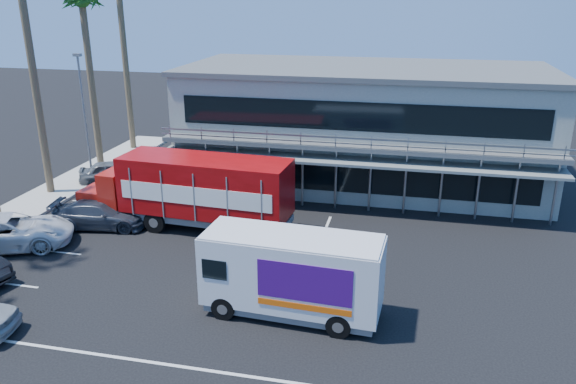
# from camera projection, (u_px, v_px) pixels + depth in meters

# --- Properties ---
(ground) EXTENTS (120.00, 120.00, 0.00)m
(ground) POSITION_uv_depth(u_px,v_px,m) (256.00, 283.00, 23.77)
(ground) COLOR black
(ground) RESTS_ON ground
(building) EXTENTS (22.40, 12.00, 7.30)m
(building) POSITION_uv_depth(u_px,v_px,m) (364.00, 125.00, 35.66)
(building) COLOR gray
(building) RESTS_ON ground
(curb_strip) EXTENTS (3.00, 32.00, 0.16)m
(curb_strip) POSITION_uv_depth(u_px,v_px,m) (33.00, 204.00, 32.32)
(curb_strip) COLOR #A5A399
(curb_strip) RESTS_ON ground
(palm_e) EXTENTS (2.80, 2.80, 12.25)m
(palm_e) POSITION_uv_depth(u_px,v_px,m) (83.00, 9.00, 35.16)
(palm_e) COLOR brown
(palm_e) RESTS_ON ground
(light_pole_far) EXTENTS (0.50, 0.25, 8.09)m
(light_pole_far) POSITION_uv_depth(u_px,v_px,m) (84.00, 112.00, 35.27)
(light_pole_far) COLOR gray
(light_pole_far) RESTS_ON ground
(red_truck) EXTENTS (11.40, 3.41, 3.79)m
(red_truck) POSITION_uv_depth(u_px,v_px,m) (192.00, 189.00, 28.69)
(red_truck) COLOR #A7160D
(red_truck) RESTS_ON ground
(white_van) EXTENTS (6.78, 2.66, 3.26)m
(white_van) POSITION_uv_depth(u_px,v_px,m) (292.00, 274.00, 20.88)
(white_van) COLOR silver
(white_van) RESTS_ON ground
(parked_car_c) EXTENTS (6.51, 4.85, 1.64)m
(parked_car_c) POSITION_uv_depth(u_px,v_px,m) (8.00, 232.00, 26.78)
(parked_car_c) COLOR silver
(parked_car_c) RESTS_ON ground
(parked_car_d) EXTENTS (5.13, 2.73, 1.42)m
(parked_car_d) POSITION_uv_depth(u_px,v_px,m) (100.00, 214.00, 29.15)
(parked_car_d) COLOR #303540
(parked_car_d) RESTS_ON ground
(parked_car_e) EXTENTS (4.54, 3.31, 1.44)m
(parked_car_e) POSITION_uv_depth(u_px,v_px,m) (114.00, 172.00, 36.01)
(parked_car_e) COLOR slate
(parked_car_e) RESTS_ON ground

